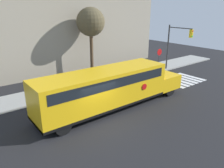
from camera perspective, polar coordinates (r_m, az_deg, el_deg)
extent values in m
plane|color=black|center=(14.03, -3.11, -9.93)|extent=(60.00, 60.00, 0.00)
cube|color=#9E9E99|center=(19.22, -14.26, -1.89)|extent=(44.00, 3.00, 0.15)
cube|color=#9E937F|center=(24.15, -21.91, 14.77)|extent=(32.00, 4.00, 10.92)
cube|color=white|center=(21.52, 14.96, 0.16)|extent=(0.50, 3.20, 0.01)
cube|color=white|center=(22.05, 16.08, 0.52)|extent=(0.50, 3.20, 0.01)
cube|color=white|center=(22.60, 17.14, 0.87)|extent=(0.50, 3.20, 0.01)
cube|color=white|center=(23.16, 18.16, 1.21)|extent=(0.50, 3.20, 0.01)
cube|color=white|center=(23.72, 19.12, 1.52)|extent=(0.50, 3.20, 0.01)
cube|color=white|center=(24.29, 20.05, 1.82)|extent=(0.50, 3.20, 0.01)
cube|color=yellow|center=(14.85, -2.25, -1.10)|extent=(9.64, 2.50, 2.43)
cube|color=yellow|center=(18.94, 12.56, 0.99)|extent=(2.25, 2.50, 1.15)
cube|color=black|center=(15.29, -2.20, -5.09)|extent=(9.64, 2.54, 0.16)
cube|color=black|center=(14.63, -2.29, 1.34)|extent=(8.87, 2.53, 0.64)
cylinder|color=red|center=(15.62, 8.48, -0.73)|extent=(0.44, 0.02, 0.44)
cylinder|color=black|center=(19.69, 9.85, 0.27)|extent=(1.00, 0.30, 1.00)
cylinder|color=black|center=(18.40, 14.77, -1.48)|extent=(1.00, 0.30, 1.00)
cylinder|color=black|center=(14.65, -16.43, -7.21)|extent=(1.00, 0.30, 1.00)
cylinder|color=black|center=(12.87, -12.73, -10.79)|extent=(1.00, 0.30, 1.00)
cylinder|color=#38383A|center=(25.14, 12.06, 5.77)|extent=(0.07, 0.07, 2.22)
cylinder|color=red|center=(24.89, 12.31, 8.15)|extent=(0.71, 0.03, 0.71)
cylinder|color=#38383A|center=(25.61, 14.35, 9.11)|extent=(0.16, 0.16, 5.07)
cylinder|color=#38383A|center=(24.48, 17.46, 13.78)|extent=(0.10, 2.84, 0.10)
cube|color=yellow|center=(23.79, 19.98, 12.28)|extent=(0.28, 0.28, 0.80)
cylinder|color=red|center=(23.69, 20.36, 12.85)|extent=(0.18, 0.02, 0.18)
cylinder|color=#EAB214|center=(23.71, 20.28, 12.23)|extent=(0.18, 0.02, 0.18)
cylinder|color=green|center=(23.74, 20.21, 11.61)|extent=(0.18, 0.02, 0.18)
cylinder|color=brown|center=(23.38, -5.34, 8.09)|extent=(0.35, 0.35, 4.60)
sphere|color=brown|center=(22.97, -5.59, 15.86)|extent=(2.89, 2.89, 2.89)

